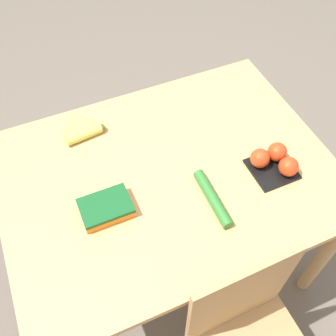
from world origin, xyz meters
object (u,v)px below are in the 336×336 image
object	(u,v)px
banana_bunch	(84,129)
tomato_pack	(275,161)
cucumber_near	(213,198)
carrot_bag	(106,207)

from	to	relation	value
banana_bunch	tomato_pack	bearing A→B (deg)	142.76
banana_bunch	cucumber_near	size ratio (longest dim) A/B	0.69
cucumber_near	carrot_bag	bearing A→B (deg)	-17.20
banana_bunch	carrot_bag	xyz separation A→B (m)	(0.04, 0.41, 0.01)
tomato_pack	banana_bunch	bearing A→B (deg)	-37.24
carrot_bag	cucumber_near	distance (m)	0.39
carrot_bag	cucumber_near	xyz separation A→B (m)	(-0.37, 0.11, -0.01)
tomato_pack	cucumber_near	xyz separation A→B (m)	(0.29, 0.05, -0.02)
banana_bunch	tomato_pack	size ratio (longest dim) A/B	1.03
carrot_bag	banana_bunch	bearing A→B (deg)	-95.12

